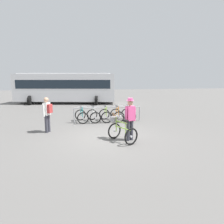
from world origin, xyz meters
TOP-DOWN VIEW (x-y plane):
  - ground_plane at (0.00, 0.00)m, footprint 80.00×80.00m
  - bike_rack_rail at (0.41, 2.96)m, footprint 3.91×0.19m
  - racked_bike_teal at (-1.09, 3.19)m, footprint 0.78×1.17m
  - racked_bike_white at (-0.39, 3.17)m, footprint 0.76×1.17m
  - racked_bike_lime at (0.31, 3.15)m, footprint 0.68×1.12m
  - racked_bike_orange at (1.01, 3.12)m, footprint 0.68×1.10m
  - racked_bike_yellow at (1.71, 3.10)m, footprint 0.70×1.13m
  - featured_bicycle at (0.31, -0.58)m, footprint 1.07×1.26m
  - person_with_featured_bike at (0.70, -0.58)m, footprint 0.49×0.32m
  - pedestrian_with_backpack at (-2.71, 1.31)m, footprint 0.43×0.48m
  - bus_distant at (-2.30, 12.44)m, footprint 10.30×4.73m

SIDE VIEW (x-z plane):
  - ground_plane at x=0.00m, z-range 0.00..0.00m
  - racked_bike_white at x=-0.39m, z-range -0.12..0.86m
  - racked_bike_orange at x=1.01m, z-range -0.12..0.85m
  - racked_bike_teal at x=-1.09m, z-range -0.12..0.86m
  - racked_bike_lime at x=0.31m, z-range -0.12..0.86m
  - racked_bike_yellow at x=1.71m, z-range -0.12..0.86m
  - featured_bicycle at x=0.31m, z-range -0.06..1.03m
  - bike_rack_rail at x=0.41m, z-range 0.25..1.12m
  - pedestrian_with_backpack at x=-2.71m, z-range 0.12..1.76m
  - person_with_featured_bike at x=0.70m, z-range 0.09..1.81m
  - bus_distant at x=-2.30m, z-range 0.20..3.28m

